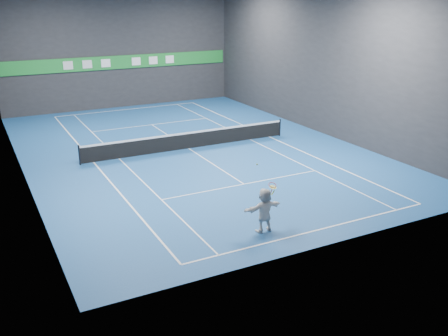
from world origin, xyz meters
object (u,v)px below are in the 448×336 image
tennis_ball (257,164)px  tennis_racket (272,186)px  player (264,210)px  tennis_net (189,140)px

tennis_ball → tennis_racket: tennis_ball is taller
player → tennis_net: bearing=-101.8°
tennis_ball → player: bearing=-45.9°
player → tennis_ball: size_ratio=27.40×
player → tennis_net: size_ratio=0.14×
tennis_net → tennis_ball: bearing=-100.4°
tennis_ball → tennis_racket: size_ratio=0.12×
player → tennis_racket: bearing=-174.9°
player → tennis_ball: (-0.22, 0.23, 1.75)m
tennis_racket → tennis_net: bearing=82.7°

